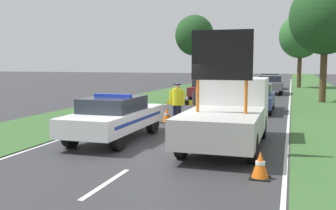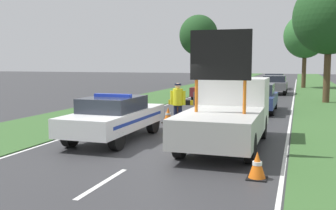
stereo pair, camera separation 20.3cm
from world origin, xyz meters
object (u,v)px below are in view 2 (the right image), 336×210
traffic_cone_centre_front (257,165)px  queued_car_sedan_silver (274,81)px  pedestrian_civilian (200,102)px  work_truck (229,112)px  police_officer (178,101)px  queued_car_wagon_maroon (209,89)px  traffic_cone_near_truck (212,113)px  road_barrier (202,105)px  roadside_tree_near_left (305,36)px  police_car (115,116)px  traffic_cone_near_police (178,113)px  traffic_cone_behind_barrier (176,125)px  roadside_tree_mid_left (199,36)px  queued_car_hatch_blue (257,97)px  traffic_cone_lane_edge (168,115)px  queued_car_suv_grey (274,84)px  roadside_tree_near_right (329,17)px

traffic_cone_centre_front → queued_car_sedan_silver: 30.42m
pedestrian_civilian → work_truck: bearing=-45.5°
police_officer → queued_car_wagon_maroon: (-1.21, 11.33, -0.30)m
police_officer → traffic_cone_near_truck: bearing=-135.6°
road_barrier → roadside_tree_near_left: size_ratio=0.40×
police_car → traffic_cone_near_police: bearing=79.5°
traffic_cone_behind_barrier → roadside_tree_mid_left: bearing=102.5°
traffic_cone_behind_barrier → queued_car_wagon_maroon: 13.00m
queued_car_hatch_blue → roadside_tree_near_left: bearing=-97.0°
traffic_cone_behind_barrier → queued_car_wagon_maroon: queued_car_wagon_maroon is taller
traffic_cone_near_truck → traffic_cone_behind_barrier: bearing=-98.3°
work_truck → queued_car_hatch_blue: (-0.01, 8.63, -0.28)m
queued_car_hatch_blue → traffic_cone_near_police: bearing=48.2°
work_truck → pedestrian_civilian: size_ratio=3.31×
pedestrian_civilian → traffic_cone_lane_edge: pedestrian_civilian is taller
queued_car_suv_grey → roadside_tree_near_right: (3.51, -6.25, 4.53)m
traffic_cone_behind_barrier → queued_car_suv_grey: bearing=83.5°
traffic_cone_near_truck → traffic_cone_near_police: bearing=169.1°
traffic_cone_centre_front → queued_car_sedan_silver: queued_car_sedan_silver is taller
queued_car_suv_grey → roadside_tree_near_left: size_ratio=0.56×
work_truck → queued_car_suv_grey: 20.74m
police_officer → queued_car_wagon_maroon: size_ratio=0.43×
work_truck → queued_car_sedan_silver: 26.93m
roadside_tree_mid_left → roadside_tree_near_right: bearing=-52.3°
police_officer → traffic_cone_lane_edge: bearing=-73.8°
traffic_cone_centre_front → roadside_tree_near_right: (2.49, 17.94, 5.02)m
queued_car_wagon_maroon → roadside_tree_mid_left: 17.66m
traffic_cone_behind_barrier → queued_car_wagon_maroon: (-1.63, 12.89, 0.41)m
road_barrier → queued_car_suv_grey: size_ratio=0.70×
roadside_tree_near_right → traffic_cone_behind_barrier: bearing=-113.3°
queued_car_hatch_blue → queued_car_wagon_maroon: bearing=-55.7°
traffic_cone_near_truck → roadside_tree_near_right: 12.12m
police_officer → roadside_tree_mid_left: roadside_tree_mid_left is taller
police_car → road_barrier: size_ratio=1.69×
police_car → pedestrian_civilian: size_ratio=2.94×
traffic_cone_behind_barrier → queued_car_hatch_blue: bearing=74.9°
traffic_cone_lane_edge → traffic_cone_centre_front: bearing=-58.1°
traffic_cone_near_truck → traffic_cone_lane_edge: bearing=-145.8°
traffic_cone_behind_barrier → roadside_tree_near_right: (5.75, 13.38, 5.00)m
police_car → roadside_tree_near_left: roadside_tree_near_left is taller
road_barrier → queued_car_sedan_silver: size_ratio=0.73×
queued_car_wagon_maroon → queued_car_suv_grey: size_ratio=0.99×
traffic_cone_near_police → queued_car_hatch_blue: size_ratio=0.11×
police_officer → queued_car_sedan_silver: 24.37m
traffic_cone_centre_front → traffic_cone_lane_edge: traffic_cone_lane_edge is taller
police_officer → roadside_tree_near_right: bearing=-138.6°
road_barrier → roadside_tree_mid_left: roadside_tree_mid_left is taller
roadside_tree_near_right → work_truck: bearing=-104.4°
traffic_cone_near_truck → queued_car_hatch_blue: (1.50, 3.89, 0.40)m
traffic_cone_near_truck → queued_car_suv_grey: size_ratio=0.17×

